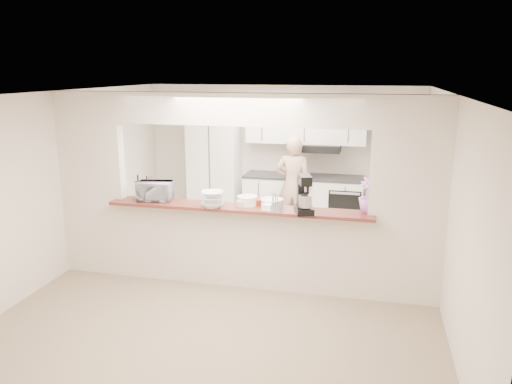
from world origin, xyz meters
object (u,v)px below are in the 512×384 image
(refrigerator, at_px, (397,186))
(toaster_oven, at_px, (155,191))
(person, at_px, (293,186))
(stand_mixer, at_px, (304,196))

(refrigerator, relative_size, toaster_oven, 3.83)
(refrigerator, xyz_separation_m, toaster_oven, (-3.20, -2.65, 0.36))
(refrigerator, bearing_deg, person, -168.52)
(toaster_oven, distance_m, stand_mixer, 2.00)
(stand_mixer, bearing_deg, refrigerator, 66.60)
(stand_mixer, height_order, person, person)
(person, bearing_deg, toaster_oven, 58.68)
(stand_mixer, bearing_deg, person, 102.00)
(refrigerator, bearing_deg, stand_mixer, -113.40)
(toaster_oven, height_order, person, person)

